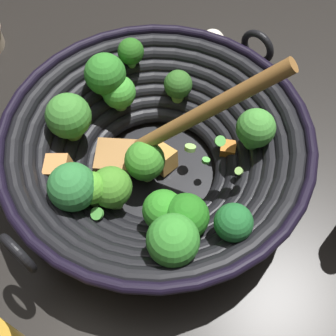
# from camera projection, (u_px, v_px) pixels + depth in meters

# --- Properties ---
(ground_plane) EXTENTS (4.00, 4.00, 0.00)m
(ground_plane) POSITION_uv_depth(u_px,v_px,m) (157.00, 174.00, 0.62)
(ground_plane) COLOR black
(wok) EXTENTS (0.40, 0.43, 0.23)m
(wok) POSITION_uv_depth(u_px,v_px,m) (154.00, 150.00, 0.57)
(wok) COLOR black
(wok) RESTS_ON ground
(garlic_bulb) EXTENTS (0.04, 0.04, 0.04)m
(garlic_bulb) POSITION_uv_depth(u_px,v_px,m) (212.00, 42.00, 0.74)
(garlic_bulb) COLOR silver
(garlic_bulb) RESTS_ON ground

